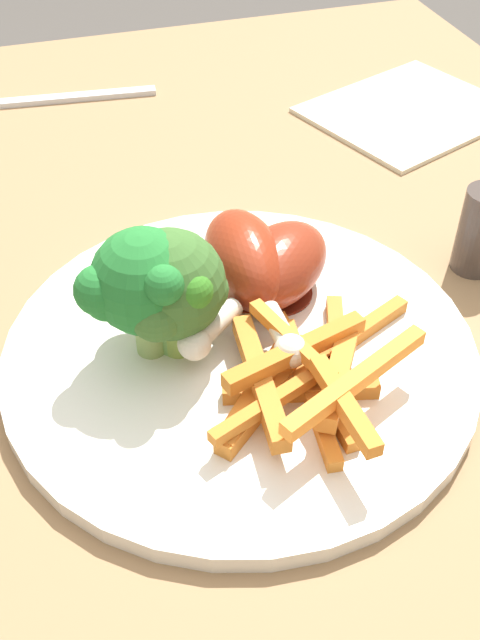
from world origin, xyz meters
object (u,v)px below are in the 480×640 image
Objects in this scene: dining_table at (237,436)px; chicken_drumstick_near at (272,269)px; broccoli_floret_middle at (167,288)px; broccoli_floret_back at (142,281)px; carrot_fries_pile at (303,377)px; dinner_plate at (240,352)px; broccoli_floret_front at (175,287)px; chicken_drumstick_far at (247,264)px; fork at (54,99)px.

chicken_drumstick_near is (-0.00, -0.02, 0.16)m from dining_table.
broccoli_floret_back is (0.00, 0.01, 0.01)m from broccoli_floret_middle.
chicken_drumstick_near reaches higher than carrot_fries_pile.
broccoli_floret_back reaches higher than broccoli_floret_middle.
dinner_plate is 0.06m from broccoli_floret_front.
chicken_drumstick_far reaches higher than fork.
dining_table is at bearing -59.49° from broccoli_floret_middle.
dinner_plate is 3.58× the size of broccoli_floret_middle.
dinner_plate is 0.08m from broccoli_floret_back.
dinner_plate is at bearing 105.98° from fork.
chicken_drumstick_far reaches higher than carrot_fries_pile.
broccoli_floret_front is 0.08m from chicken_drumstick_near.
broccoli_floret_front reaches higher than fork.
broccoli_floret_middle is 0.01m from broccoli_floret_back.
chicken_drumstick_far is (0.03, -0.05, -0.02)m from broccoli_floret_front.
chicken_drumstick_near is 0.02m from chicken_drumstick_far.
dinner_plate is at bearing 165.93° from dining_table.
broccoli_floret_back reaches higher than chicken_drumstick_far.
dinner_plate is 1.91× the size of carrot_fries_pile.
carrot_fries_pile is 1.19× the size of chicken_drumstick_near.
broccoli_floret_middle is 0.96× the size of broccoli_floret_back.
dinner_plate is 2.26× the size of chicken_drumstick_near.
fork is (0.34, 0.08, 0.13)m from dining_table.
carrot_fries_pile is at bearing -177.20° from chicken_drumstick_far.
dining_table is 13.57× the size of broccoli_floret_front.
fork is at bearing 4.80° from broccoli_floret_front.
chicken_drumstick_far is (0.04, -0.02, 0.03)m from dinner_plate.
broccoli_floret_middle is 0.08m from chicken_drumstick_near.
carrot_fries_pile is at bearing -154.79° from dinner_plate.
broccoli_floret_middle reaches higher than dining_table.
fork is (0.42, 0.09, -0.02)m from carrot_fries_pile.
dinner_plate reaches higher than fork.
dining_table is 0.20m from broccoli_floret_back.
dinner_plate is 3.94× the size of broccoli_floret_front.
dining_table is at bearing 108.65° from fork.
dining_table is 0.16m from chicken_drumstick_far.
broccoli_floret_front is 0.00m from broccoli_floret_middle.
dining_table is at bearing 113.66° from chicken_drumstick_far.
fork is (0.38, 0.07, -0.00)m from dinner_plate.
broccoli_floret_front is (-0.03, 0.04, 0.18)m from dining_table.
broccoli_floret_front is 0.91× the size of broccoli_floret_middle.
dining_table is at bearing 8.08° from carrot_fries_pile.
fork is at bearing 9.91° from dinner_plate.
carrot_fries_pile reaches higher than dinner_plate.
carrot_fries_pile is (-0.05, -0.06, -0.03)m from broccoli_floret_front.
dinner_plate is at bearing -104.11° from broccoli_floret_middle.
broccoli_floret_middle is 0.53× the size of carrot_fries_pile.
chicken_drumstick_far is at bearing -66.34° from dining_table.
carrot_fries_pile is (-0.08, -0.01, 0.15)m from dining_table.
dinner_plate is 2.12× the size of chicken_drumstick_far.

